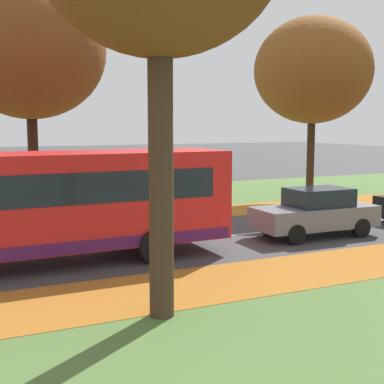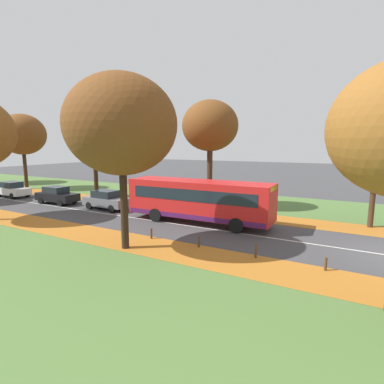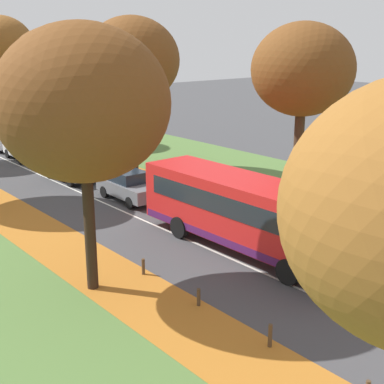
{
  "view_description": "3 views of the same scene",
  "coord_description": "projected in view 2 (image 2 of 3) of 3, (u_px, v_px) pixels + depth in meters",
  "views": [
    {
      "loc": [
        15.44,
        9.27,
        3.71
      ],
      "look_at": [
        0.47,
        16.38,
        1.62
      ],
      "focal_mm": 50.0,
      "sensor_mm": 36.0,
      "label": 1
    },
    {
      "loc": [
        -17.27,
        2.06,
        5.45
      ],
      "look_at": [
        1.78,
        12.44,
        2.04
      ],
      "focal_mm": 28.0,
      "sensor_mm": 36.0,
      "label": 2
    },
    {
      "loc": [
        -13.81,
        -2.83,
        8.48
      ],
      "look_at": [
        0.37,
        14.1,
        2.06
      ],
      "focal_mm": 50.0,
      "sensor_mm": 36.0,
      "label": 3
    }
  ],
  "objects": [
    {
      "name": "car_white_third_in_line",
      "position": [
        12.0,
        189.0,
        31.63
      ],
      "size": [
        1.92,
        4.27,
        1.62
      ],
      "color": "silver",
      "rests_on": "ground"
    },
    {
      "name": "bollard_fourth",
      "position": [
        199.0,
        242.0,
        16.09
      ],
      "size": [
        0.12,
        0.12,
        0.61
      ],
      "primitive_type": "cylinder",
      "color": "#4C3823",
      "rests_on": "ground"
    },
    {
      "name": "tree_right_nearest",
      "position": [
        378.0,
        137.0,
        19.16
      ],
      "size": [
        5.6,
        5.6,
        8.51
      ],
      "color": "#422D1E",
      "rests_on": "ground"
    },
    {
      "name": "tree_right_far",
      "position": [
        22.0,
        135.0,
        36.38
      ],
      "size": [
        5.45,
        5.45,
        9.19
      ],
      "color": "#382619",
      "rests_on": "ground"
    },
    {
      "name": "car_black_following",
      "position": [
        57.0,
        195.0,
        27.99
      ],
      "size": [
        1.86,
        4.24,
        1.62
      ],
      "color": "black",
      "rests_on": "ground"
    },
    {
      "name": "road_centre_line",
      "position": [
        100.0,
        213.0,
        24.31
      ],
      "size": [
        0.12,
        80.0,
        0.01
      ],
      "primitive_type": "cube",
      "color": "silver",
      "rests_on": "ground"
    },
    {
      "name": "bollard_fifth",
      "position": [
        151.0,
        233.0,
        17.57
      ],
      "size": [
        0.12,
        0.12,
        0.63
      ],
      "primitive_type": "cylinder",
      "color": "#4C3823",
      "rests_on": "ground"
    },
    {
      "name": "grass_verge_right",
      "position": [
        163.0,
        196.0,
        32.29
      ],
      "size": [
        12.0,
        90.0,
        0.01
      ],
      "primitive_type": "cube",
      "color": "#517538",
      "rests_on": "ground"
    },
    {
      "name": "tree_right_mid",
      "position": [
        93.0,
        129.0,
        30.61
      ],
      "size": [
        5.99,
        5.99,
        9.8
      ],
      "color": "black",
      "rests_on": "ground"
    },
    {
      "name": "leaf_litter_left",
      "position": [
        116.0,
        239.0,
        17.48
      ],
      "size": [
        2.8,
        60.0,
        0.0
      ],
      "primitive_type": "cube",
      "color": "#B26B23",
      "rests_on": "grass_verge_left"
    },
    {
      "name": "bus",
      "position": [
        199.0,
        199.0,
        21.02
      ],
      "size": [
        2.78,
        10.43,
        2.98
      ],
      "color": "red",
      "rests_on": "ground"
    },
    {
      "name": "car_grey_lead",
      "position": [
        106.0,
        200.0,
        25.59
      ],
      "size": [
        1.85,
        4.23,
        1.62
      ],
      "color": "slate",
      "rests_on": "ground"
    },
    {
      "name": "tree_right_near",
      "position": [
        210.0,
        126.0,
        25.22
      ],
      "size": [
        4.75,
        4.75,
        9.2
      ],
      "color": "#422D1E",
      "rests_on": "ground"
    },
    {
      "name": "bollard_second",
      "position": [
        326.0,
        264.0,
        13.09
      ],
      "size": [
        0.12,
        0.12,
        0.6
      ],
      "primitive_type": "cylinder",
      "color": "#4C3823",
      "rests_on": "ground"
    },
    {
      "name": "tree_left_near",
      "position": [
        121.0,
        125.0,
        15.01
      ],
      "size": [
        5.66,
        5.66,
        9.01
      ],
      "color": "black",
      "rests_on": "ground"
    },
    {
      "name": "leaf_litter_right",
      "position": [
        192.0,
        210.0,
        25.46
      ],
      "size": [
        2.8,
        60.0,
        0.0
      ],
      "primitive_type": "cube",
      "color": "#B26B23",
      "rests_on": "grass_verge_right"
    },
    {
      "name": "bollard_third",
      "position": [
        256.0,
        251.0,
        14.58
      ],
      "size": [
        0.12,
        0.12,
        0.71
      ],
      "primitive_type": "cylinder",
      "color": "#4C3823",
      "rests_on": "ground"
    }
  ]
}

